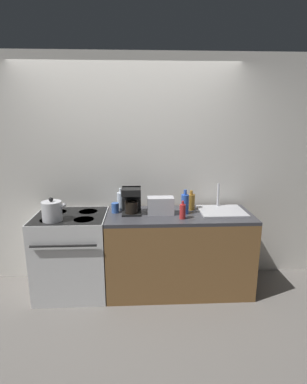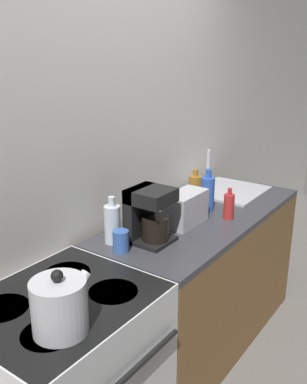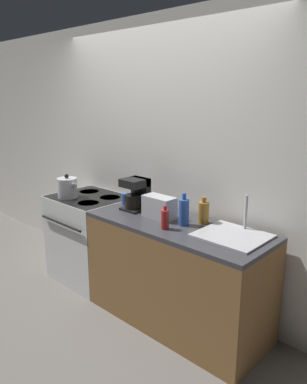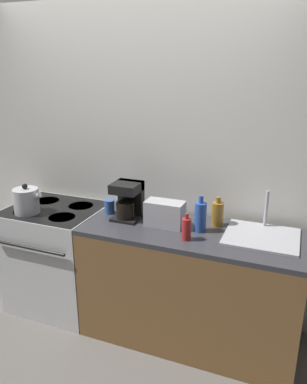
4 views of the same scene
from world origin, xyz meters
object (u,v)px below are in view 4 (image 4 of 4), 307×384
(bottle_amber, at_px, (217,214))
(bottle_blue, at_px, (200,216))
(toaster, at_px, (165,214))
(kettle, at_px, (26,201))
(cup_blue, at_px, (109,207))
(stove, at_px, (58,256))
(bottle_red, at_px, (186,229))
(coffee_maker, at_px, (128,200))
(bottle_clear, at_px, (121,198))

(bottle_amber, xyz_separation_m, bottle_blue, (-0.09, -0.14, 0.02))
(toaster, bearing_deg, kettle, -171.60)
(cup_blue, bearing_deg, toaster, -8.20)
(stove, height_order, bottle_amber, bottle_amber)
(bottle_red, bearing_deg, coffee_maker, 158.77)
(toaster, bearing_deg, bottle_amber, 22.15)
(bottle_red, bearing_deg, kettle, 179.83)
(toaster, bearing_deg, stove, -179.73)
(bottle_amber, relative_size, bottle_blue, 0.83)
(kettle, distance_m, bottle_clear, 0.75)
(stove, xyz_separation_m, bottle_blue, (1.23, 0.01, 0.55))
(bottle_amber, xyz_separation_m, cup_blue, (-0.85, -0.07, -0.04))
(kettle, distance_m, cup_blue, 0.66)
(kettle, bearing_deg, bottle_amber, 11.90)
(toaster, height_order, bottle_amber, bottle_amber)
(stove, relative_size, coffee_maker, 3.12)
(coffee_maker, xyz_separation_m, cup_blue, (-0.18, 0.03, -0.09))
(cup_blue, bearing_deg, kettle, -159.07)
(coffee_maker, relative_size, bottle_blue, 1.08)
(toaster, xyz_separation_m, cup_blue, (-0.49, 0.07, -0.04))
(stove, relative_size, bottle_red, 4.75)
(bottle_red, bearing_deg, cup_blue, 161.38)
(kettle, distance_m, bottle_blue, 1.38)
(bottle_red, height_order, bottle_clear, bottle_clear)
(kettle, relative_size, bottle_amber, 1.13)
(bottle_clear, height_order, cup_blue, bottle_clear)
(kettle, relative_size, toaster, 0.88)
(bottle_amber, bearing_deg, bottle_red, -114.27)
(toaster, relative_size, coffee_maker, 0.98)
(toaster, distance_m, cup_blue, 0.50)
(bottle_blue, bearing_deg, kettle, -173.09)
(stove, bearing_deg, bottle_blue, 0.34)
(stove, relative_size, bottle_blue, 3.38)
(bottle_amber, distance_m, bottle_clear, 0.79)
(cup_blue, bearing_deg, stove, -170.99)
(toaster, bearing_deg, coffee_maker, 173.13)
(bottle_blue, height_order, cup_blue, bottle_blue)
(coffee_maker, relative_size, cup_blue, 2.62)
(coffee_maker, height_order, bottle_red, coffee_maker)
(coffee_maker, bearing_deg, bottle_blue, -3.46)
(coffee_maker, xyz_separation_m, bottle_clear, (-0.12, 0.13, -0.04))
(bottle_clear, bearing_deg, cup_blue, -118.87)
(kettle, relative_size, bottle_red, 1.32)
(bottle_red, xyz_separation_m, bottle_blue, (0.05, 0.17, 0.03))
(stove, bearing_deg, kettle, -130.52)
(toaster, relative_size, bottle_blue, 1.07)
(toaster, relative_size, bottle_clear, 1.13)
(stove, distance_m, bottle_blue, 1.35)
(bottle_amber, height_order, bottle_red, bottle_amber)
(toaster, height_order, bottle_clear, bottle_clear)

